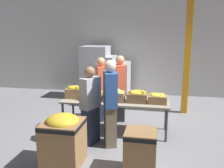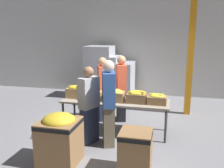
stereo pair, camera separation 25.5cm
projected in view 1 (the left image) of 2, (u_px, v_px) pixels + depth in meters
The scene contains 18 objects.
ground_plane at pixel (115, 131), 5.71m from camera, with size 30.00×30.00×0.00m, color gray.
wall_back at pixel (133, 38), 8.68m from camera, with size 16.00×0.08×4.00m.
sorting_table at pixel (115, 102), 5.56m from camera, with size 2.36×0.78×0.74m.
banana_box_0 at pixel (75, 92), 5.70m from camera, with size 0.42×0.31×0.30m.
banana_box_1 at pixel (93, 95), 5.54m from camera, with size 0.42×0.28×0.26m.
banana_box_2 at pixel (115, 95), 5.45m from camera, with size 0.42×0.32×0.28m.
banana_box_3 at pixel (137, 96), 5.39m from camera, with size 0.42×0.32×0.27m.
banana_box_4 at pixel (157, 98), 5.31m from camera, with size 0.39×0.31×0.24m.
volunteer_0 at pixel (120, 89), 6.28m from camera, with size 0.34×0.49×1.66m.
volunteer_1 at pixel (101, 89), 6.28m from camera, with size 0.37×0.48×1.61m.
volunteer_2 at pixel (90, 106), 4.97m from camera, with size 0.37×0.47×1.58m.
volunteer_3 at pixel (110, 104), 4.89m from camera, with size 0.36×0.51×1.71m.
donation_bin_0 at pixel (63, 138), 4.22m from camera, with size 0.65×0.65×0.90m.
donation_bin_1 at pixel (140, 150), 4.00m from camera, with size 0.51×0.51×0.71m.
support_pillar at pixel (188, 40), 6.58m from camera, with size 0.16×0.16×4.00m.
pallet_stack_0 at pixel (96, 73), 8.38m from camera, with size 0.95×0.95×1.75m.
pallet_stack_1 at pixel (102, 77), 8.38m from camera, with size 0.97×0.97×1.42m.
pallet_stack_2 at pixel (114, 81), 8.28m from camera, with size 1.09×1.09×1.23m.
Camera 1 is at (0.94, -5.27, 2.28)m, focal length 40.00 mm.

